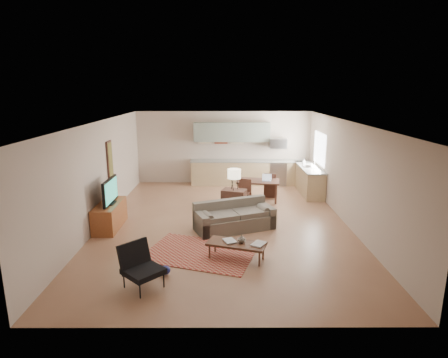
{
  "coord_description": "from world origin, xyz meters",
  "views": [
    {
      "loc": [
        -0.03,
        -9.47,
        3.53
      ],
      "look_at": [
        0.0,
        0.3,
        1.15
      ],
      "focal_mm": 30.0,
      "sensor_mm": 36.0,
      "label": 1
    }
  ],
  "objects_px": {
    "sofa": "(235,216)",
    "dining_table": "(258,191)",
    "armchair": "(143,267)",
    "coffee_table": "(236,251)",
    "console_table": "(234,203)",
    "tv_credenza": "(110,216)"
  },
  "relations": [
    {
      "from": "sofa",
      "to": "dining_table",
      "type": "xyz_separation_m",
      "value": [
        0.82,
        2.51,
        -0.02
      ]
    },
    {
      "from": "armchair",
      "to": "sofa",
      "type": "bearing_deg",
      "value": 12.99
    },
    {
      "from": "coffee_table",
      "to": "armchair",
      "type": "xyz_separation_m",
      "value": [
        -1.72,
        -1.16,
        0.22
      ]
    },
    {
      "from": "armchair",
      "to": "console_table",
      "type": "relative_size",
      "value": 1.06
    },
    {
      "from": "sofa",
      "to": "armchair",
      "type": "relative_size",
      "value": 2.56
    },
    {
      "from": "sofa",
      "to": "dining_table",
      "type": "relative_size",
      "value": 1.56
    },
    {
      "from": "armchair",
      "to": "console_table",
      "type": "bearing_deg",
      "value": 20.05
    },
    {
      "from": "sofa",
      "to": "coffee_table",
      "type": "relative_size",
      "value": 1.69
    },
    {
      "from": "coffee_table",
      "to": "console_table",
      "type": "xyz_separation_m",
      "value": [
        0.03,
        2.78,
        0.2
      ]
    },
    {
      "from": "console_table",
      "to": "dining_table",
      "type": "height_order",
      "value": "console_table"
    },
    {
      "from": "tv_credenza",
      "to": "console_table",
      "type": "height_order",
      "value": "console_table"
    },
    {
      "from": "sofa",
      "to": "armchair",
      "type": "xyz_separation_m",
      "value": [
        -1.73,
        -2.89,
        0.04
      ]
    },
    {
      "from": "armchair",
      "to": "dining_table",
      "type": "distance_m",
      "value": 5.97
    },
    {
      "from": "console_table",
      "to": "dining_table",
      "type": "bearing_deg",
      "value": 79.11
    },
    {
      "from": "sofa",
      "to": "tv_credenza",
      "type": "distance_m",
      "value": 3.23
    },
    {
      "from": "tv_credenza",
      "to": "armchair",
      "type": "bearing_deg",
      "value": -63.65
    },
    {
      "from": "armchair",
      "to": "tv_credenza",
      "type": "xyz_separation_m",
      "value": [
        -1.5,
        3.02,
        -0.08
      ]
    },
    {
      "from": "dining_table",
      "to": "coffee_table",
      "type": "bearing_deg",
      "value": -92.83
    },
    {
      "from": "coffee_table",
      "to": "tv_credenza",
      "type": "height_order",
      "value": "tv_credenza"
    },
    {
      "from": "tv_credenza",
      "to": "dining_table",
      "type": "relative_size",
      "value": 1.06
    },
    {
      "from": "armchair",
      "to": "dining_table",
      "type": "bearing_deg",
      "value": 18.63
    },
    {
      "from": "sofa",
      "to": "tv_credenza",
      "type": "relative_size",
      "value": 1.47
    }
  ]
}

